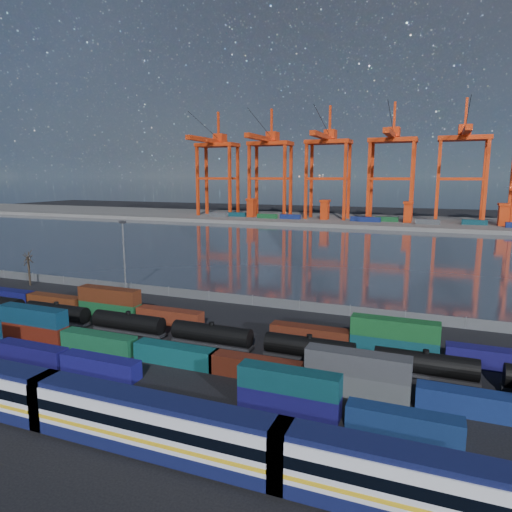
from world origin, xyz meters
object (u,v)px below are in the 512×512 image
at_px(passenger_train, 151,425).
at_px(tanker_string, 258,341).
at_px(bare_tree, 29,268).
at_px(gantry_cranes, 359,151).

bearing_deg(passenger_train, tanker_string, 88.83).
bearing_deg(passenger_train, bare_tree, 144.91).
bearing_deg(bare_tree, gantry_cranes, 74.50).
relative_size(passenger_train, gantry_cranes, 0.40).
relative_size(passenger_train, tanker_string, 0.65).
relative_size(tanker_string, gantry_cranes, 0.61).
bearing_deg(gantry_cranes, passenger_train, -85.54).
bearing_deg(tanker_string, bare_tree, 163.18).
relative_size(bare_tree, gantry_cranes, 0.04).
xyz_separation_m(tanker_string, bare_tree, (-67.76, 20.48, 2.27)).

